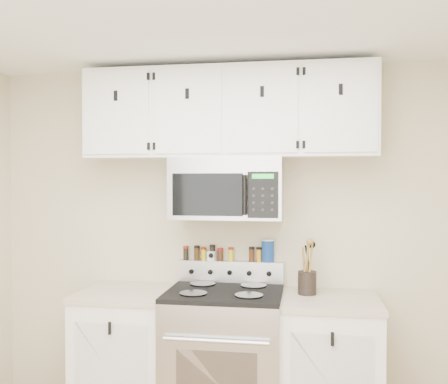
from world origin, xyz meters
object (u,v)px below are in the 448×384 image
range (225,359)px  utensil_crock (307,281)px  microwave (228,188)px  salt_canister (268,250)px

range → utensil_crock: bearing=9.9°
range → microwave: bearing=89.8°
utensil_crock → salt_canister: bearing=145.9°
microwave → utensil_crock: (0.54, -0.03, -0.62)m
utensil_crock → salt_canister: (-0.28, 0.19, 0.17)m
utensil_crock → range: bearing=-170.1°
range → microwave: (0.00, 0.13, 1.14)m
microwave → range: bearing=-90.2°
microwave → salt_canister: bearing=30.2°
range → salt_canister: 0.80m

